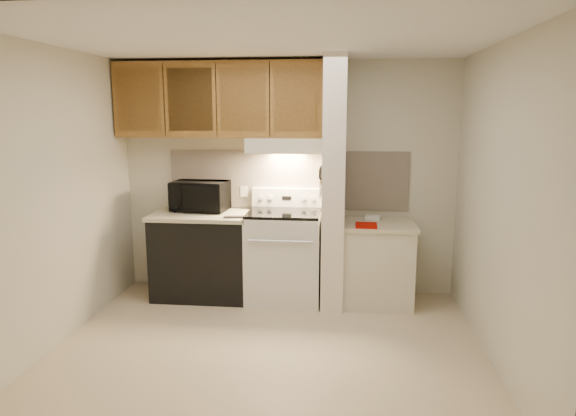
# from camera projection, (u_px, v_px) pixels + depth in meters

# --- Properties ---
(floor) EXTENTS (3.60, 3.60, 0.00)m
(floor) POSITION_uv_depth(u_px,v_px,m) (269.00, 347.00, 4.35)
(floor) COLOR beige
(floor) RESTS_ON ground
(ceiling) EXTENTS (3.60, 3.60, 0.00)m
(ceiling) POSITION_uv_depth(u_px,v_px,m) (267.00, 40.00, 3.89)
(ceiling) COLOR white
(ceiling) RESTS_ON wall_back
(wall_back) EXTENTS (3.60, 2.50, 0.02)m
(wall_back) POSITION_uv_depth(u_px,v_px,m) (288.00, 178.00, 5.59)
(wall_back) COLOR beige
(wall_back) RESTS_ON floor
(wall_left) EXTENTS (0.02, 3.00, 2.50)m
(wall_left) POSITION_uv_depth(u_px,v_px,m) (56.00, 198.00, 4.31)
(wall_left) COLOR beige
(wall_left) RESTS_ON floor
(wall_right) EXTENTS (0.02, 3.00, 2.50)m
(wall_right) POSITION_uv_depth(u_px,v_px,m) (500.00, 206.00, 3.93)
(wall_right) COLOR beige
(wall_right) RESTS_ON floor
(backsplash) EXTENTS (2.60, 0.02, 0.63)m
(backsplash) POSITION_uv_depth(u_px,v_px,m) (288.00, 180.00, 5.58)
(backsplash) COLOR beige
(backsplash) RESTS_ON wall_back
(range_body) EXTENTS (0.76, 0.65, 0.92)m
(range_body) POSITION_uv_depth(u_px,v_px,m) (284.00, 257.00, 5.39)
(range_body) COLOR silver
(range_body) RESTS_ON floor
(oven_window) EXTENTS (0.50, 0.01, 0.30)m
(oven_window) POSITION_uv_depth(u_px,v_px,m) (281.00, 262.00, 5.08)
(oven_window) COLOR black
(oven_window) RESTS_ON range_body
(oven_handle) EXTENTS (0.65, 0.02, 0.02)m
(oven_handle) POSITION_uv_depth(u_px,v_px,m) (280.00, 241.00, 5.00)
(oven_handle) COLOR silver
(oven_handle) RESTS_ON range_body
(cooktop) EXTENTS (0.74, 0.64, 0.03)m
(cooktop) POSITION_uv_depth(u_px,v_px,m) (284.00, 213.00, 5.31)
(cooktop) COLOR black
(cooktop) RESTS_ON range_body
(range_backguard) EXTENTS (0.76, 0.08, 0.20)m
(range_backguard) POSITION_uv_depth(u_px,v_px,m) (287.00, 197.00, 5.56)
(range_backguard) COLOR silver
(range_backguard) RESTS_ON range_body
(range_display) EXTENTS (0.10, 0.01, 0.04)m
(range_display) POSITION_uv_depth(u_px,v_px,m) (287.00, 198.00, 5.52)
(range_display) COLOR black
(range_display) RESTS_ON range_backguard
(range_knob_left_outer) EXTENTS (0.05, 0.02, 0.05)m
(range_knob_left_outer) POSITION_uv_depth(u_px,v_px,m) (261.00, 198.00, 5.55)
(range_knob_left_outer) COLOR silver
(range_knob_left_outer) RESTS_ON range_backguard
(range_knob_left_inner) EXTENTS (0.05, 0.02, 0.05)m
(range_knob_left_inner) POSITION_uv_depth(u_px,v_px,m) (270.00, 198.00, 5.54)
(range_knob_left_inner) COLOR silver
(range_knob_left_inner) RESTS_ON range_backguard
(range_knob_right_inner) EXTENTS (0.05, 0.02, 0.05)m
(range_knob_right_inner) POSITION_uv_depth(u_px,v_px,m) (303.00, 198.00, 5.50)
(range_knob_right_inner) COLOR silver
(range_knob_right_inner) RESTS_ON range_backguard
(range_knob_right_outer) EXTENTS (0.05, 0.02, 0.05)m
(range_knob_right_outer) POSITION_uv_depth(u_px,v_px,m) (313.00, 198.00, 5.49)
(range_knob_right_outer) COLOR silver
(range_knob_right_outer) RESTS_ON range_backguard
(dishwasher_front) EXTENTS (1.00, 0.63, 0.87)m
(dishwasher_front) POSITION_uv_depth(u_px,v_px,m) (203.00, 257.00, 5.50)
(dishwasher_front) COLOR black
(dishwasher_front) RESTS_ON floor
(left_countertop) EXTENTS (1.04, 0.67, 0.04)m
(left_countertop) POSITION_uv_depth(u_px,v_px,m) (202.00, 215.00, 5.42)
(left_countertop) COLOR beige
(left_countertop) RESTS_ON dishwasher_front
(spoon_rest) EXTENTS (0.23, 0.11, 0.02)m
(spoon_rest) POSITION_uv_depth(u_px,v_px,m) (235.00, 217.00, 5.17)
(spoon_rest) COLOR black
(spoon_rest) RESTS_ON left_countertop
(teal_jar) EXTENTS (0.09, 0.09, 0.09)m
(teal_jar) POSITION_uv_depth(u_px,v_px,m) (176.00, 205.00, 5.66)
(teal_jar) COLOR #1D5F5A
(teal_jar) RESTS_ON left_countertop
(outlet) EXTENTS (0.08, 0.01, 0.12)m
(outlet) POSITION_uv_depth(u_px,v_px,m) (244.00, 192.00, 5.64)
(outlet) COLOR beige
(outlet) RESTS_ON backsplash
(microwave) EXTENTS (0.61, 0.44, 0.32)m
(microwave) POSITION_uv_depth(u_px,v_px,m) (200.00, 196.00, 5.53)
(microwave) COLOR black
(microwave) RESTS_ON left_countertop
(partition_pillar) EXTENTS (0.22, 0.70, 2.50)m
(partition_pillar) POSITION_uv_depth(u_px,v_px,m) (334.00, 183.00, 5.19)
(partition_pillar) COLOR #F5E3CF
(partition_pillar) RESTS_ON floor
(pillar_trim) EXTENTS (0.01, 0.70, 0.04)m
(pillar_trim) POSITION_uv_depth(u_px,v_px,m) (323.00, 178.00, 5.19)
(pillar_trim) COLOR olive
(pillar_trim) RESTS_ON partition_pillar
(knife_strip) EXTENTS (0.02, 0.42, 0.04)m
(knife_strip) POSITION_uv_depth(u_px,v_px,m) (322.00, 177.00, 5.14)
(knife_strip) COLOR black
(knife_strip) RESTS_ON partition_pillar
(knife_blade_a) EXTENTS (0.01, 0.03, 0.16)m
(knife_blade_a) POSITION_uv_depth(u_px,v_px,m) (320.00, 189.00, 5.01)
(knife_blade_a) COLOR silver
(knife_blade_a) RESTS_ON knife_strip
(knife_handle_a) EXTENTS (0.02, 0.02, 0.10)m
(knife_handle_a) POSITION_uv_depth(u_px,v_px,m) (320.00, 174.00, 4.97)
(knife_handle_a) COLOR black
(knife_handle_a) RESTS_ON knife_strip
(knife_blade_b) EXTENTS (0.01, 0.04, 0.18)m
(knife_blade_b) POSITION_uv_depth(u_px,v_px,m) (320.00, 189.00, 5.09)
(knife_blade_b) COLOR silver
(knife_blade_b) RESTS_ON knife_strip
(knife_handle_b) EXTENTS (0.02, 0.02, 0.10)m
(knife_handle_b) POSITION_uv_depth(u_px,v_px,m) (320.00, 173.00, 5.06)
(knife_handle_b) COLOR black
(knife_handle_b) RESTS_ON knife_strip
(knife_blade_c) EXTENTS (0.01, 0.04, 0.20)m
(knife_blade_c) POSITION_uv_depth(u_px,v_px,m) (320.00, 189.00, 5.15)
(knife_blade_c) COLOR silver
(knife_blade_c) RESTS_ON knife_strip
(knife_handle_c) EXTENTS (0.02, 0.02, 0.10)m
(knife_handle_c) POSITION_uv_depth(u_px,v_px,m) (321.00, 172.00, 5.14)
(knife_handle_c) COLOR black
(knife_handle_c) RESTS_ON knife_strip
(knife_blade_d) EXTENTS (0.01, 0.04, 0.16)m
(knife_blade_d) POSITION_uv_depth(u_px,v_px,m) (321.00, 186.00, 5.23)
(knife_blade_d) COLOR silver
(knife_blade_d) RESTS_ON knife_strip
(knife_handle_d) EXTENTS (0.02, 0.02, 0.10)m
(knife_handle_d) POSITION_uv_depth(u_px,v_px,m) (321.00, 171.00, 5.20)
(knife_handle_d) COLOR black
(knife_handle_d) RESTS_ON knife_strip
(knife_blade_e) EXTENTS (0.01, 0.04, 0.18)m
(knife_blade_e) POSITION_uv_depth(u_px,v_px,m) (321.00, 186.00, 5.31)
(knife_blade_e) COLOR silver
(knife_blade_e) RESTS_ON knife_strip
(knife_handle_e) EXTENTS (0.02, 0.02, 0.10)m
(knife_handle_e) POSITION_uv_depth(u_px,v_px,m) (321.00, 170.00, 5.28)
(knife_handle_e) COLOR black
(knife_handle_e) RESTS_ON knife_strip
(oven_mitt) EXTENTS (0.03, 0.09, 0.22)m
(oven_mitt) POSITION_uv_depth(u_px,v_px,m) (322.00, 185.00, 5.38)
(oven_mitt) COLOR slate
(oven_mitt) RESTS_ON partition_pillar
(right_cab_base) EXTENTS (0.70, 0.60, 0.81)m
(right_cab_base) POSITION_uv_depth(u_px,v_px,m) (377.00, 265.00, 5.30)
(right_cab_base) COLOR beige
(right_cab_base) RESTS_ON floor
(right_countertop) EXTENTS (0.74, 0.64, 0.04)m
(right_countertop) POSITION_uv_depth(u_px,v_px,m) (379.00, 225.00, 5.22)
(right_countertop) COLOR beige
(right_countertop) RESTS_ON right_cab_base
(red_folder) EXTENTS (0.22, 0.30, 0.01)m
(red_folder) POSITION_uv_depth(u_px,v_px,m) (366.00, 225.00, 5.08)
(red_folder) COLOR #A90A00
(red_folder) RESTS_ON right_countertop
(white_box) EXTENTS (0.17, 0.13, 0.04)m
(white_box) POSITION_uv_depth(u_px,v_px,m) (373.00, 217.00, 5.39)
(white_box) COLOR white
(white_box) RESTS_ON right_countertop
(range_hood) EXTENTS (0.78, 0.44, 0.15)m
(range_hood) POSITION_uv_depth(u_px,v_px,m) (285.00, 145.00, 5.30)
(range_hood) COLOR beige
(range_hood) RESTS_ON upper_cabinets
(hood_lip) EXTENTS (0.78, 0.04, 0.06)m
(hood_lip) POSITION_uv_depth(u_px,v_px,m) (283.00, 151.00, 5.11)
(hood_lip) COLOR beige
(hood_lip) RESTS_ON range_hood
(upper_cabinets) EXTENTS (2.18, 0.33, 0.77)m
(upper_cabinets) POSITION_uv_depth(u_px,v_px,m) (220.00, 100.00, 5.33)
(upper_cabinets) COLOR olive
(upper_cabinets) RESTS_ON wall_back
(cab_door_a) EXTENTS (0.46, 0.01, 0.63)m
(cab_door_a) POSITION_uv_depth(u_px,v_px,m) (138.00, 100.00, 5.26)
(cab_door_a) COLOR olive
(cab_door_a) RESTS_ON upper_cabinets
(cab_gap_a) EXTENTS (0.01, 0.01, 0.73)m
(cab_gap_a) POSITION_uv_depth(u_px,v_px,m) (164.00, 100.00, 5.23)
(cab_gap_a) COLOR black
(cab_gap_a) RESTS_ON upper_cabinets
(cab_door_b) EXTENTS (0.46, 0.01, 0.63)m
(cab_door_b) POSITION_uv_depth(u_px,v_px,m) (190.00, 100.00, 5.21)
(cab_door_b) COLOR olive
(cab_door_b) RESTS_ON upper_cabinets
(cab_gap_b) EXTENTS (0.01, 0.01, 0.73)m
(cab_gap_b) POSITION_uv_depth(u_px,v_px,m) (216.00, 100.00, 5.18)
(cab_gap_b) COLOR black
(cab_gap_b) RESTS_ON upper_cabinets
(cab_door_c) EXTENTS (0.46, 0.01, 0.63)m
(cab_door_c) POSITION_uv_depth(u_px,v_px,m) (243.00, 99.00, 5.15)
(cab_door_c) COLOR olive
(cab_door_c) RESTS_ON upper_cabinets
(cab_gap_c) EXTENTS (0.01, 0.01, 0.73)m
(cab_gap_c) POSITION_uv_depth(u_px,v_px,m) (270.00, 99.00, 5.12)
(cab_gap_c) COLOR black
(cab_gap_c) RESTS_ON upper_cabinets
(cab_door_d) EXTENTS (0.46, 0.01, 0.63)m
(cab_door_d) POSITION_uv_depth(u_px,v_px,m) (297.00, 99.00, 5.09)
(cab_door_d) COLOR olive
(cab_door_d) RESTS_ON upper_cabinets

